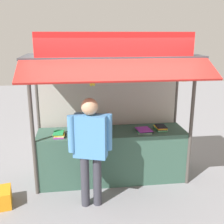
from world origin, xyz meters
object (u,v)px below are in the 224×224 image
Objects in this scene: water_bottle_back_left at (109,122)px; vendor_person at (90,143)px; water_bottle_center at (88,123)px; banana_bunch_inner_left at (184,76)px; magazine_stack_rear_center at (144,130)px; banana_bunch_rightmost at (92,80)px; magazine_stack_right at (59,134)px; water_bottle_front_right at (95,122)px; magazine_stack_far_left at (161,128)px.

vendor_person reaches higher than water_bottle_back_left.
banana_bunch_inner_left reaches higher than water_bottle_center.
banana_bunch_inner_left is at bearing -25.56° from water_bottle_back_left.
magazine_stack_rear_center is 1.05× the size of banana_bunch_rightmost.
water_bottle_front_right is at bearing 20.17° from magazine_stack_right.
water_bottle_center is at bearing 165.75° from magazine_stack_rear_center.
banana_bunch_rightmost is (0.05, -0.60, 0.87)m from water_bottle_center.
magazine_stack_right is (-0.62, -0.23, -0.11)m from water_bottle_front_right.
water_bottle_front_right is 1.17× the size of banana_bunch_inner_left.
magazine_stack_far_left is 1.08m from banana_bunch_inner_left.
vendor_person reaches higher than magazine_stack_rear_center.
water_bottle_center is at bearing 108.03° from vendor_person.
banana_bunch_inner_left reaches higher than vendor_person.
banana_bunch_rightmost is 1.13× the size of banana_bunch_inner_left.
water_bottle_center is 0.14× the size of vendor_person.
banana_bunch_rightmost is at bearing -97.30° from water_bottle_front_right.
magazine_stack_rear_center is (0.84, -0.18, -0.12)m from water_bottle_front_right.
water_bottle_center is at bearing 171.66° from magazine_stack_far_left.
magazine_stack_right is at bearing -178.05° from magazine_stack_rear_center.
magazine_stack_right is 1.13m from banana_bunch_rightmost.
magazine_stack_right is at bearing -149.39° from water_bottle_center.
vendor_person is (-0.13, -0.86, -0.04)m from water_bottle_front_right.
water_bottle_back_left is 0.24m from water_bottle_front_right.
water_bottle_back_left reaches higher than water_bottle_center.
magazine_stack_right is 1.00× the size of magazine_stack_far_left.
magazine_stack_far_left is 1.05× the size of banana_bunch_inner_left.
vendor_person is (-0.06, -0.33, -0.87)m from banana_bunch_rightmost.
water_bottle_back_left is 1.02× the size of banana_bunch_rightmost.
banana_bunch_inner_left is (1.35, -0.54, 0.87)m from water_bottle_front_right.
vendor_person reaches higher than water_bottle_front_right.
banana_bunch_rightmost is 0.93m from vendor_person.
magazine_stack_rear_center is (0.60, -0.17, -0.12)m from water_bottle_back_left.
water_bottle_back_left is at bearing 163.85° from magazine_stack_rear_center.
magazine_stack_right is 2.22m from banana_bunch_inner_left.
water_bottle_back_left is 1.16× the size of banana_bunch_inner_left.
vendor_person is (-0.37, -0.86, -0.04)m from water_bottle_back_left.
water_bottle_back_left is 1.32× the size of water_bottle_center.
water_bottle_front_right reaches higher than magazine_stack_right.
magazine_stack_right and magazine_stack_far_left have the same top height.
banana_bunch_inner_left reaches higher than magazine_stack_rear_center.
vendor_person reaches higher than magazine_stack_far_left.
magazine_stack_rear_center is 1.19× the size of banana_bunch_inner_left.
magazine_stack_right is (-0.86, -0.22, -0.11)m from water_bottle_back_left.
banana_bunch_rightmost is (0.55, -0.31, 0.94)m from magazine_stack_right.
water_bottle_front_right is 1.03× the size of banana_bunch_rightmost.
water_bottle_front_right is 0.67m from magazine_stack_right.
magazine_stack_far_left is at bearing -7.27° from water_bottle_back_left.
magazine_stack_rear_center is at bearing -16.15° from water_bottle_back_left.
water_bottle_back_left is at bearing 172.73° from magazine_stack_far_left.
water_bottle_center reaches higher than magazine_stack_right.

